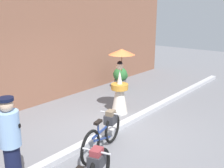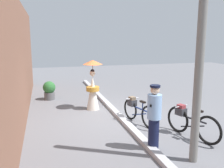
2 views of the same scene
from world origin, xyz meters
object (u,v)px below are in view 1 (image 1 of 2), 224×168
object	(u,v)px
person_officer	(11,142)
potted_plant_by_door	(121,77)
bicycle_far_side	(104,132)
person_with_parasol	(120,83)

from	to	relation	value
person_officer	potted_plant_by_door	world-z (taller)	person_officer
bicycle_far_side	person_with_parasol	bearing A→B (deg)	29.77
bicycle_far_side	potted_plant_by_door	size ratio (longest dim) A/B	2.01
potted_plant_by_door	person_officer	bearing A→B (deg)	-158.24
person_officer	potted_plant_by_door	bearing A→B (deg)	21.76
person_officer	person_with_parasol	bearing A→B (deg)	11.22
person_with_parasol	potted_plant_by_door	bearing A→B (deg)	38.03
person_with_parasol	potted_plant_by_door	distance (m)	2.54
person_officer	person_with_parasol	size ratio (longest dim) A/B	0.86
bicycle_far_side	person_with_parasol	size ratio (longest dim) A/B	0.88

